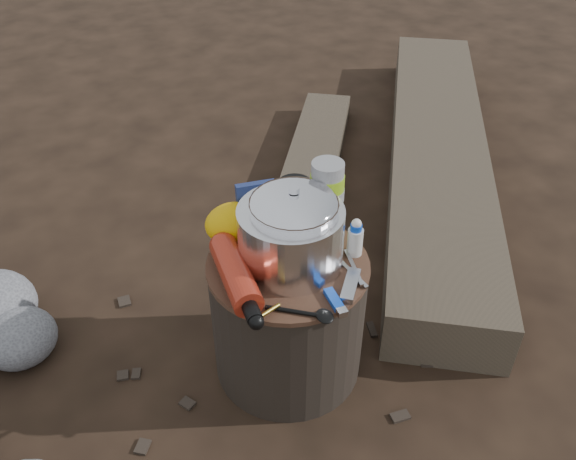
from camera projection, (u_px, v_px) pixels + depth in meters
name	position (u px, v px, depth m)	size (l,w,h in m)	color
ground	(288.00, 362.00, 1.72)	(60.00, 60.00, 0.00)	black
stump	(288.00, 316.00, 1.61)	(0.41, 0.41, 0.38)	black
log_main	(437.00, 152.00, 2.49)	(0.36, 2.16, 0.18)	#40362A
log_small	(313.00, 162.00, 2.51)	(0.21, 1.13, 0.09)	#40362A
foil_windscreen	(291.00, 237.00, 1.45)	(0.26, 0.26, 0.16)	white
camping_pot	(294.00, 227.00, 1.44)	(0.21, 0.21, 0.21)	white
fuel_bottle	(236.00, 274.00, 1.41)	(0.07, 0.30, 0.07)	#A82B19
thermos	(326.00, 201.00, 1.52)	(0.09, 0.09, 0.22)	#82B218
travel_mug	(295.00, 203.00, 1.59)	(0.08, 0.08, 0.13)	black
stuff_sack	(233.00, 223.00, 1.54)	(0.15, 0.12, 0.10)	#E6A906
food_pouch	(257.00, 206.00, 1.57)	(0.11, 0.02, 0.13)	navy
lighter	(334.00, 299.00, 1.38)	(0.02, 0.09, 0.02)	#0E40BA
multitool	(351.00, 285.00, 1.42)	(0.03, 0.11, 0.02)	#B2B1B7
pot_grabber	(351.00, 271.00, 1.46)	(0.03, 0.13, 0.01)	#B2B1B7
spork	(294.00, 311.00, 1.35)	(0.03, 0.15, 0.01)	black
squeeze_bottle	(355.00, 239.00, 1.50)	(0.04, 0.04, 0.09)	silver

